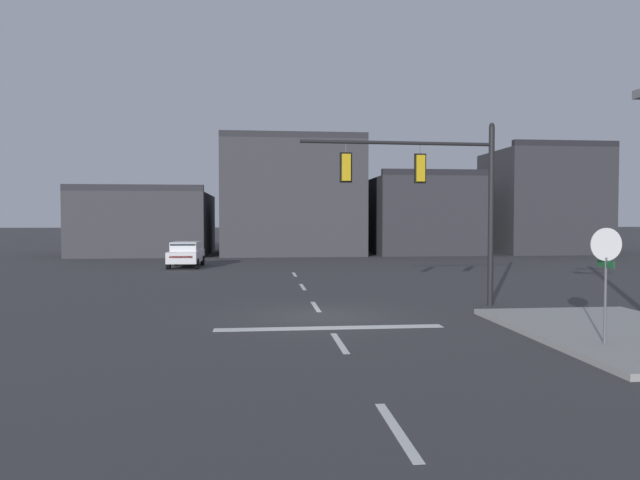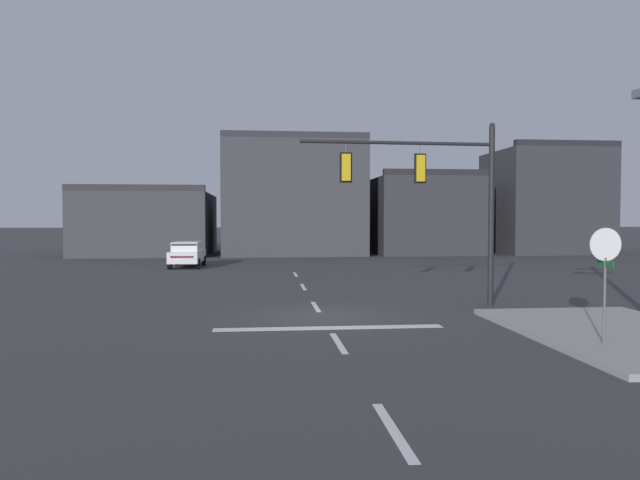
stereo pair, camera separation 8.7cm
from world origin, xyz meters
The scene contains 8 objects.
ground_plane centered at (0.00, 0.00, 0.00)m, with size 400.00×400.00×0.00m, color #353538.
sidewalk_near_corner centered at (7.41, -4.00, 0.07)m, with size 5.00×8.00×0.15m, color gray.
stop_bar_paint centered at (0.00, -2.00, 0.00)m, with size 6.40×0.50×0.01m, color silver.
lane_centreline centered at (0.00, 2.00, 0.00)m, with size 0.16×26.40×0.01m.
signal_mast_near_side centered at (4.14, 1.66, 4.19)m, with size 6.82×0.45×6.39m.
stop_sign centered at (5.98, -5.43, 2.14)m, with size 0.76×0.64×2.83m.
car_lot_nearside centered at (-6.50, 19.57, 0.86)m, with size 2.00×4.49×1.61m.
building_row centered at (5.65, 33.42, 3.93)m, with size 44.92×12.17×9.95m.
Camera 2 is at (-1.89, -18.23, 3.03)m, focal length 33.18 mm.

